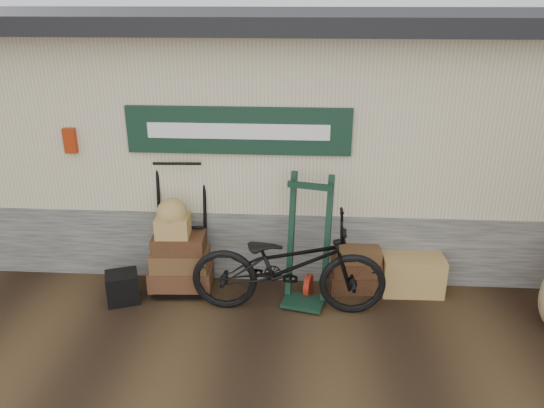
# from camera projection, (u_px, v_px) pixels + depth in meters

# --- Properties ---
(ground) EXTENTS (80.00, 80.00, 0.00)m
(ground) POSITION_uv_depth(u_px,v_px,m) (258.00, 324.00, 5.89)
(ground) COLOR black
(ground) RESTS_ON ground
(station_building) EXTENTS (14.40, 4.10, 3.20)m
(station_building) POSITION_uv_depth(u_px,v_px,m) (273.00, 124.00, 7.82)
(station_building) COLOR #4C4C47
(station_building) RESTS_ON ground
(porter_trolley) EXTENTS (0.94, 0.72, 1.80)m
(porter_trolley) POSITION_uv_depth(u_px,v_px,m) (181.00, 217.00, 6.40)
(porter_trolley) COLOR black
(porter_trolley) RESTS_ON ground
(green_barrow) EXTENTS (0.65, 0.59, 1.54)m
(green_barrow) POSITION_uv_depth(u_px,v_px,m) (308.00, 241.00, 6.07)
(green_barrow) COLOR black
(green_barrow) RESTS_ON ground
(suitcase_stack) EXTENTS (0.67, 0.46, 0.56)m
(suitcase_stack) POSITION_uv_depth(u_px,v_px,m) (356.00, 268.00, 6.50)
(suitcase_stack) COLOR #3C2113
(suitcase_stack) RESTS_ON ground
(wicker_hamper) EXTENTS (0.74, 0.49, 0.48)m
(wicker_hamper) POSITION_uv_depth(u_px,v_px,m) (412.00, 273.00, 6.48)
(wicker_hamper) COLOR olive
(wicker_hamper) RESTS_ON ground
(black_trunk) EXTENTS (0.46, 0.43, 0.37)m
(black_trunk) POSITION_uv_depth(u_px,v_px,m) (123.00, 287.00, 6.26)
(black_trunk) COLOR black
(black_trunk) RESTS_ON ground
(bicycle) EXTENTS (0.77, 2.20, 1.28)m
(bicycle) POSITION_uv_depth(u_px,v_px,m) (288.00, 260.00, 5.93)
(bicycle) COLOR black
(bicycle) RESTS_ON ground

